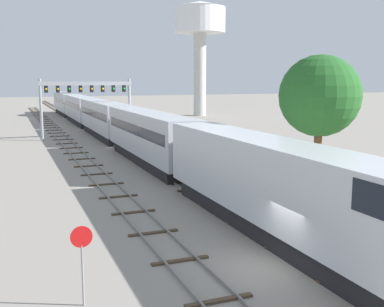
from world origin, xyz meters
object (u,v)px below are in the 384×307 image
object	(u,v)px
signal_gantry	(86,94)
water_tower	(200,25)
stop_sign	(82,254)
passenger_train	(103,118)
trackside_tree_left	(320,96)

from	to	relation	value
signal_gantry	water_tower	distance (m)	44.18
water_tower	stop_sign	bearing A→B (deg)	-115.19
passenger_train	signal_gantry	world-z (taller)	signal_gantry
water_tower	signal_gantry	bearing A→B (deg)	-133.10
passenger_train	trackside_tree_left	distance (m)	37.41
passenger_train	water_tower	size ratio (longest dim) A/B	4.51
passenger_train	stop_sign	distance (m)	48.78
stop_sign	water_tower	bearing A→B (deg)	64.81
signal_gantry	stop_sign	bearing A→B (deg)	-99.37
passenger_train	stop_sign	world-z (taller)	passenger_train
signal_gantry	water_tower	bearing A→B (deg)	46.90
passenger_train	stop_sign	bearing A→B (deg)	-101.83
stop_sign	trackside_tree_left	size ratio (longest dim) A/B	0.30
passenger_train	trackside_tree_left	bearing A→B (deg)	-77.47
trackside_tree_left	water_tower	bearing A→B (deg)	74.41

